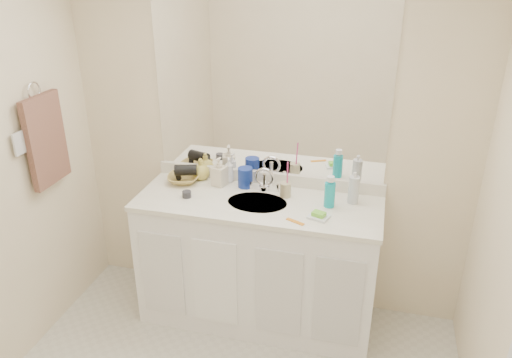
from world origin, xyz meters
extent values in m
cube|color=#F5E5C0|center=(0.00, 1.30, 1.20)|extent=(2.60, 0.02, 2.40)
cube|color=white|center=(0.00, 1.02, 0.42)|extent=(1.50, 0.55, 0.85)
cube|color=white|center=(0.00, 1.02, 0.86)|extent=(1.52, 0.57, 0.03)
cube|color=white|center=(0.00, 1.29, 0.92)|extent=(1.52, 0.03, 0.08)
cylinder|color=beige|center=(0.00, 1.00, 0.87)|extent=(0.37, 0.37, 0.02)
cylinder|color=silver|center=(0.00, 1.18, 0.94)|extent=(0.02, 0.02, 0.11)
cube|color=white|center=(0.00, 1.29, 1.56)|extent=(1.48, 0.01, 1.20)
cylinder|color=navy|center=(-0.13, 1.20, 0.95)|extent=(0.12, 0.12, 0.13)
cylinder|color=tan|center=(0.15, 1.13, 0.93)|extent=(0.08, 0.08, 0.09)
cylinder|color=#E13B88|center=(0.16, 1.13, 1.03)|extent=(0.02, 0.04, 0.18)
cylinder|color=#0EA3B1|center=(0.43, 1.06, 0.96)|extent=(0.07, 0.07, 0.15)
cylinder|color=silver|center=(0.57, 1.15, 0.97)|extent=(0.08, 0.08, 0.17)
cube|color=white|center=(0.39, 0.90, 0.89)|extent=(0.13, 0.12, 0.01)
cube|color=#72D433|center=(0.39, 0.90, 0.90)|extent=(0.09, 0.07, 0.03)
cube|color=orange|center=(0.27, 0.82, 0.88)|extent=(0.12, 0.07, 0.00)
cylinder|color=#2D2D33|center=(-0.44, 0.96, 0.90)|extent=(0.06, 0.06, 0.04)
imported|color=white|center=(-0.26, 1.25, 0.96)|extent=(0.08, 0.08, 0.17)
imported|color=beige|center=(-0.30, 1.18, 0.98)|extent=(0.11, 0.11, 0.19)
imported|color=#CDBD50|center=(-0.45, 1.24, 0.95)|extent=(0.12, 0.12, 0.15)
imported|color=#A78A43|center=(-0.55, 1.16, 0.91)|extent=(0.25, 0.25, 0.05)
cylinder|color=black|center=(-0.53, 1.16, 0.97)|extent=(0.16, 0.11, 0.07)
torus|color=silver|center=(-1.27, 0.77, 1.55)|extent=(0.01, 0.11, 0.11)
cube|color=#53352C|center=(-1.25, 0.77, 1.25)|extent=(0.04, 0.32, 0.55)
cube|color=silver|center=(-1.27, 0.57, 1.30)|extent=(0.01, 0.08, 0.13)
camera|label=1|loc=(0.68, -1.63, 2.28)|focal=35.00mm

